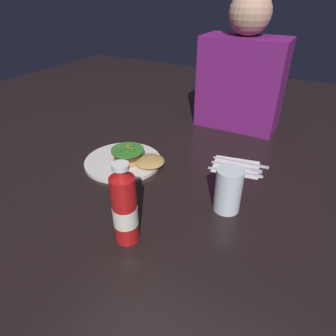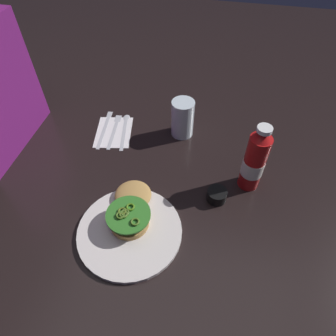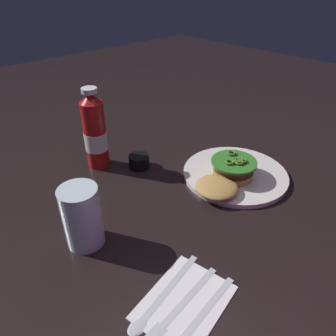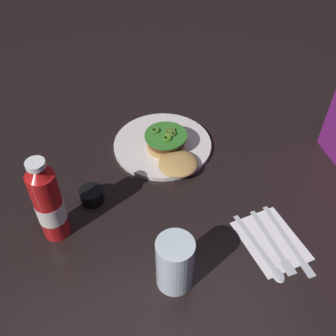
{
  "view_description": "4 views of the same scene",
  "coord_description": "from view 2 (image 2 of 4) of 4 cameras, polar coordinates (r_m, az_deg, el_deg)",
  "views": [
    {
      "loc": [
        0.43,
        -0.7,
        0.55
      ],
      "look_at": [
        0.04,
        0.01,
        0.05
      ],
      "focal_mm": 31.54,
      "sensor_mm": 36.0,
      "label": 1
    },
    {
      "loc": [
        -0.52,
        -0.15,
        0.71
      ],
      "look_at": [
        0.03,
        -0.03,
        0.07
      ],
      "focal_mm": 32.14,
      "sensor_mm": 36.0,
      "label": 2
    },
    {
      "loc": [
        0.45,
        0.41,
        0.48
      ],
      "look_at": [
        0.02,
        -0.04,
        0.07
      ],
      "focal_mm": 33.58,
      "sensor_mm": 36.0,
      "label": 3
    },
    {
      "loc": [
        0.65,
        -0.14,
        0.74
      ],
      "look_at": [
        0.01,
        0.01,
        0.08
      ],
      "focal_mm": 41.48,
      "sensor_mm": 36.0,
      "label": 4
    }
  ],
  "objects": [
    {
      "name": "condiment_cup",
      "position": [
        0.87,
        9.21,
        -5.32
      ],
      "size": [
        0.06,
        0.06,
        0.03
      ],
      "primitive_type": "cylinder",
      "color": "black",
      "rests_on": "ground_plane"
    },
    {
      "name": "burger_sandwich",
      "position": [
        0.82,
        -7.13,
        -7.8
      ],
      "size": [
        0.19,
        0.12,
        0.05
      ],
      "color": "#B98A49",
      "rests_on": "dinner_plate"
    },
    {
      "name": "spoon_utensil",
      "position": [
        1.1,
        -8.2,
        7.92
      ],
      "size": [
        0.19,
        0.05,
        0.0
      ],
      "color": "silver",
      "rests_on": "napkin"
    },
    {
      "name": "napkin",
      "position": [
        1.08,
        -10.25,
        6.76
      ],
      "size": [
        0.18,
        0.15,
        0.0
      ],
      "primitive_type": "cube",
      "rotation": [
        0.0,
        0.0,
        0.18
      ],
      "color": "white",
      "rests_on": "ground_plane"
    },
    {
      "name": "ground_plane",
      "position": [
        0.9,
        -2.52,
        -3.91
      ],
      "size": [
        3.0,
        3.0,
        0.0
      ],
      "primitive_type": "plane",
      "color": "black"
    },
    {
      "name": "water_glass",
      "position": [
        1.02,
        2.78,
        9.38
      ],
      "size": [
        0.08,
        0.08,
        0.13
      ],
      "primitive_type": "cylinder",
      "color": "silver",
      "rests_on": "ground_plane"
    },
    {
      "name": "ketchup_bottle",
      "position": [
        0.87,
        16.09,
        1.26
      ],
      "size": [
        0.06,
        0.06,
        0.22
      ],
      "color": "red",
      "rests_on": "ground_plane"
    },
    {
      "name": "fork_utensil",
      "position": [
        1.09,
        -10.07,
        7.53
      ],
      "size": [
        0.18,
        0.04,
        0.0
      ],
      "color": "silver",
      "rests_on": "napkin"
    },
    {
      "name": "butter_knife",
      "position": [
        1.11,
        -11.86,
        7.76
      ],
      "size": [
        0.2,
        0.04,
        0.0
      ],
      "color": "silver",
      "rests_on": "napkin"
    },
    {
      "name": "dinner_plate",
      "position": [
        0.82,
        -7.25,
        -11.82
      ],
      "size": [
        0.28,
        0.28,
        0.01
      ],
      "primitive_type": "cylinder",
      "color": "silver",
      "rests_on": "ground_plane"
    }
  ]
}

